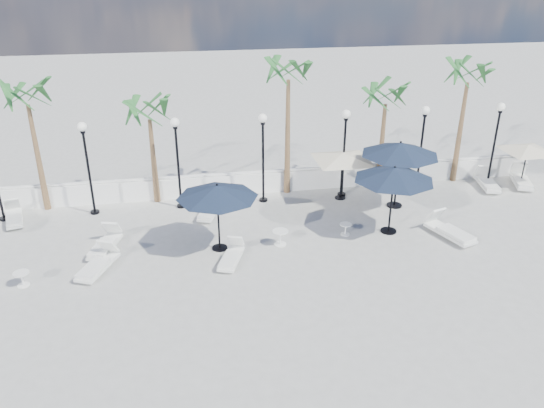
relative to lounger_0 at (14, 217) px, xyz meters
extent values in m
plane|color=gray|center=(10.04, -6.22, -0.23)|extent=(100.00, 100.00, 0.00)
cube|color=white|center=(10.04, 1.28, 0.22)|extent=(26.00, 0.30, 0.90)
cube|color=white|center=(10.04, 1.28, 0.74)|extent=(26.00, 0.12, 0.08)
cylinder|color=black|center=(-0.46, 0.28, -0.18)|extent=(0.36, 0.36, 0.10)
cylinder|color=black|center=(3.04, 0.28, -0.18)|extent=(0.36, 0.36, 0.10)
cylinder|color=black|center=(3.04, 0.28, 1.52)|extent=(0.10, 0.10, 3.50)
cylinder|color=black|center=(3.04, 0.28, 3.22)|extent=(0.18, 0.18, 0.10)
sphere|color=white|center=(3.04, 0.28, 3.43)|extent=(0.36, 0.36, 0.36)
cylinder|color=black|center=(6.54, 0.28, -0.18)|extent=(0.36, 0.36, 0.10)
cylinder|color=black|center=(6.54, 0.28, 1.52)|extent=(0.10, 0.10, 3.50)
cylinder|color=black|center=(6.54, 0.28, 3.22)|extent=(0.18, 0.18, 0.10)
sphere|color=white|center=(6.54, 0.28, 3.43)|extent=(0.36, 0.36, 0.36)
cylinder|color=black|center=(10.04, 0.28, -0.18)|extent=(0.36, 0.36, 0.10)
cylinder|color=black|center=(10.04, 0.28, 1.52)|extent=(0.10, 0.10, 3.50)
cylinder|color=black|center=(10.04, 0.28, 3.22)|extent=(0.18, 0.18, 0.10)
sphere|color=white|center=(10.04, 0.28, 3.43)|extent=(0.36, 0.36, 0.36)
cylinder|color=black|center=(13.54, 0.28, -0.18)|extent=(0.36, 0.36, 0.10)
cylinder|color=black|center=(13.54, 0.28, 1.52)|extent=(0.10, 0.10, 3.50)
cylinder|color=black|center=(13.54, 0.28, 3.22)|extent=(0.18, 0.18, 0.10)
sphere|color=white|center=(13.54, 0.28, 3.43)|extent=(0.36, 0.36, 0.36)
cylinder|color=black|center=(17.04, 0.28, -0.18)|extent=(0.36, 0.36, 0.10)
cylinder|color=black|center=(17.04, 0.28, 1.52)|extent=(0.10, 0.10, 3.50)
cylinder|color=black|center=(17.04, 0.28, 3.22)|extent=(0.18, 0.18, 0.10)
sphere|color=white|center=(17.04, 0.28, 3.43)|extent=(0.36, 0.36, 0.36)
cylinder|color=black|center=(20.54, 0.28, -0.18)|extent=(0.36, 0.36, 0.10)
cylinder|color=black|center=(20.54, 0.28, 1.52)|extent=(0.10, 0.10, 3.50)
cylinder|color=black|center=(20.54, 0.28, 3.22)|extent=(0.18, 0.18, 0.10)
sphere|color=white|center=(20.54, 0.28, 3.43)|extent=(0.36, 0.36, 0.36)
cone|color=brown|center=(1.04, 1.08, 1.97)|extent=(0.28, 0.28, 4.40)
cone|color=brown|center=(5.54, 1.08, 1.57)|extent=(0.28, 0.28, 3.60)
cone|color=brown|center=(11.24, 1.08, 2.27)|extent=(0.28, 0.28, 5.00)
cone|color=brown|center=(15.54, 1.08, 1.67)|extent=(0.28, 0.28, 3.80)
cone|color=brown|center=(19.24, 1.08, 2.07)|extent=(0.28, 0.28, 4.60)
cube|color=white|center=(0.01, -0.02, -0.08)|extent=(1.05, 1.88, 0.10)
cube|color=white|center=(0.07, -0.25, 0.02)|extent=(0.86, 1.31, 0.10)
cube|color=white|center=(-0.19, 0.68, 0.27)|extent=(0.65, 0.55, 0.56)
cube|color=white|center=(7.65, -0.73, -0.09)|extent=(1.11, 1.86, 0.10)
cube|color=white|center=(7.58, -0.95, 0.02)|extent=(0.90, 1.31, 0.10)
cube|color=white|center=(7.88, -0.05, 0.27)|extent=(0.66, 0.57, 0.55)
cube|color=white|center=(3.80, -3.00, -0.08)|extent=(1.12, 2.00, 0.10)
cube|color=white|center=(3.73, -3.25, 0.04)|extent=(0.92, 1.40, 0.10)
cube|color=white|center=(4.01, -2.26, 0.30)|extent=(0.69, 0.59, 0.59)
cube|color=white|center=(3.71, -4.38, -0.08)|extent=(1.34, 2.00, 0.10)
cube|color=white|center=(3.61, -4.62, 0.04)|extent=(1.05, 1.41, 0.10)
cube|color=white|center=(4.01, -3.68, 0.30)|extent=(0.73, 0.65, 0.59)
cube|color=white|center=(8.14, -4.60, -0.09)|extent=(1.12, 1.76, 0.09)
cube|color=white|center=(8.06, -4.81, 0.01)|extent=(0.89, 1.24, 0.09)
cube|color=white|center=(8.38, -3.97, 0.24)|extent=(0.63, 0.56, 0.52)
cube|color=white|center=(16.38, -4.21, -0.06)|extent=(1.32, 2.17, 0.11)
cube|color=white|center=(16.47, -4.47, 0.06)|extent=(1.06, 1.52, 0.11)
cube|color=white|center=(16.11, -3.42, 0.35)|extent=(0.77, 0.67, 0.64)
cube|color=white|center=(20.35, -0.02, -0.07)|extent=(1.07, 2.05, 0.11)
cube|color=white|center=(20.29, -0.28, 0.05)|extent=(0.89, 1.42, 0.11)
cube|color=white|center=(20.53, 0.75, 0.32)|extent=(0.70, 0.59, 0.61)
cube|color=white|center=(22.04, -0.02, -0.06)|extent=(1.37, 2.14, 0.11)
cube|color=white|center=(21.94, -0.27, 0.06)|extent=(1.09, 1.51, 0.11)
cube|color=white|center=(22.34, 0.75, 0.34)|extent=(0.77, 0.68, 0.63)
cylinder|color=white|center=(1.47, -4.89, -0.21)|extent=(0.38, 0.38, 0.03)
cylinder|color=white|center=(1.47, -4.89, 0.00)|extent=(0.06, 0.06, 0.46)
cylinder|color=white|center=(1.47, -4.89, 0.24)|extent=(0.50, 0.50, 0.03)
cylinder|color=white|center=(10.03, -3.67, -0.21)|extent=(0.45, 0.45, 0.03)
cylinder|color=white|center=(10.03, -3.67, 0.04)|extent=(0.07, 0.07, 0.53)
cylinder|color=white|center=(10.03, -3.67, 0.32)|extent=(0.58, 0.58, 0.03)
cylinder|color=white|center=(12.59, -3.32, -0.22)|extent=(0.35, 0.35, 0.03)
cylinder|color=white|center=(12.59, -3.32, -0.02)|extent=(0.05, 0.05, 0.42)
cylinder|color=white|center=(12.59, -3.32, 0.20)|extent=(0.45, 0.45, 0.03)
cylinder|color=black|center=(7.83, -3.58, -0.20)|extent=(0.55, 0.55, 0.06)
cylinder|color=black|center=(7.83, -3.58, 0.98)|extent=(0.07, 0.07, 2.41)
cone|color=black|center=(7.83, -3.58, 2.01)|extent=(2.86, 2.86, 0.44)
sphere|color=black|center=(7.83, -3.58, 2.25)|extent=(0.08, 0.08, 0.08)
cylinder|color=black|center=(15.41, -1.20, -0.20)|extent=(0.64, 0.64, 0.07)
cylinder|color=black|center=(15.41, -1.20, 1.14)|extent=(0.08, 0.08, 2.74)
cone|color=black|center=(15.41, -1.20, 2.31)|extent=(3.20, 3.20, 0.51)
sphere|color=black|center=(15.41, -1.20, 2.59)|extent=(0.09, 0.09, 0.09)
cylinder|color=black|center=(14.29, -3.39, -0.20)|extent=(0.60, 0.60, 0.06)
cylinder|color=black|center=(14.29, -3.39, 1.05)|extent=(0.07, 0.07, 2.56)
cone|color=black|center=(14.29, -3.39, 2.14)|extent=(2.99, 2.99, 0.48)
sphere|color=black|center=(14.29, -3.39, 2.41)|extent=(0.09, 0.09, 0.09)
cylinder|color=black|center=(13.39, -0.02, -0.20)|extent=(0.47, 0.47, 0.05)
cylinder|color=black|center=(13.39, -0.02, 0.80)|extent=(0.06, 0.06, 2.06)
pyramid|color=beige|center=(13.39, -0.02, 1.85)|extent=(4.55, 4.55, 0.31)
cylinder|color=black|center=(22.04, -0.02, -0.20)|extent=(0.44, 0.44, 0.05)
cylinder|color=black|center=(22.04, -0.02, 0.73)|extent=(0.06, 0.06, 1.92)
pyramid|color=beige|center=(22.04, -0.02, 1.71)|extent=(4.17, 4.17, 0.30)
camera|label=1|loc=(6.76, -20.32, 9.13)|focal=35.00mm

